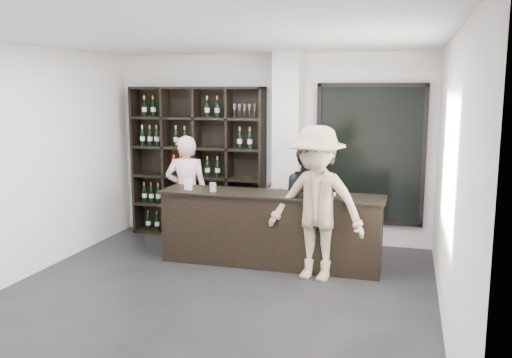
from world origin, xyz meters
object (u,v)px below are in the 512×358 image
(wine_shelf, at_px, (198,162))
(taster_pink, at_px, (187,192))
(customer, at_px, (316,203))
(tasting_counter, at_px, (270,229))
(taster_black, at_px, (306,200))

(wine_shelf, bearing_deg, taster_pink, -81.37)
(customer, bearing_deg, wine_shelf, 156.83)
(tasting_counter, xyz_separation_m, customer, (0.68, -0.37, 0.46))
(tasting_counter, bearing_deg, wine_shelf, 142.60)
(taster_pink, bearing_deg, tasting_counter, 147.91)
(wine_shelf, xyz_separation_m, customer, (2.18, -1.52, -0.24))
(taster_pink, distance_m, customer, 2.22)
(wine_shelf, xyz_separation_m, taster_pink, (0.11, -0.72, -0.35))
(wine_shelf, distance_m, customer, 2.66)
(wine_shelf, relative_size, tasting_counter, 0.79)
(wine_shelf, height_order, tasting_counter, wine_shelf)
(taster_black, height_order, customer, customer)
(taster_black, bearing_deg, tasting_counter, 54.43)
(taster_pink, relative_size, customer, 0.88)
(wine_shelf, xyz_separation_m, taster_black, (1.90, -0.72, -0.37))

